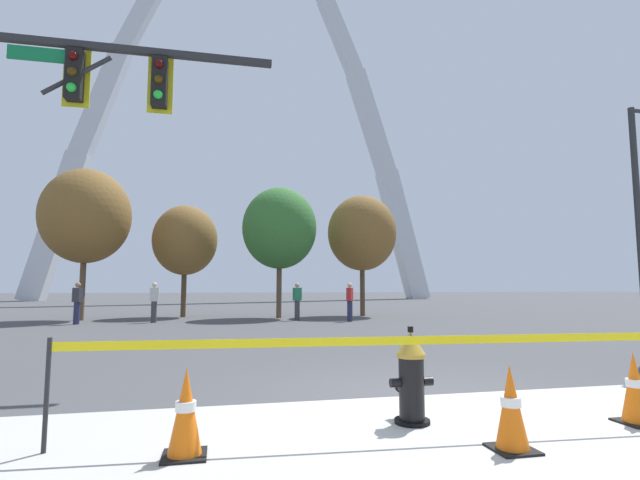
{
  "coord_description": "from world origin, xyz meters",
  "views": [
    {
      "loc": [
        -2.43,
        -5.65,
        1.4
      ],
      "look_at": [
        -0.14,
        5.0,
        2.5
      ],
      "focal_mm": 26.29,
      "sensor_mm": 36.0,
      "label": 1
    }
  ],
  "objects_px": {
    "pedestrian_walking_left": "(77,303)",
    "pedestrian_standing_center": "(350,301)",
    "traffic_cone_curb_edge": "(186,413)",
    "pedestrian_near_trees": "(297,301)",
    "traffic_cone_by_hydrant": "(635,389)",
    "fire_hydrant": "(411,377)",
    "traffic_signal_gantry": "(55,129)",
    "pedestrian_walking_right": "(154,302)",
    "monument_arch": "(244,122)",
    "traffic_cone_mid_sidewalk": "(511,408)"
  },
  "relations": [
    {
      "from": "pedestrian_walking_left",
      "to": "pedestrian_standing_center",
      "type": "bearing_deg",
      "value": -4.03
    },
    {
      "from": "traffic_cone_curb_edge",
      "to": "pedestrian_near_trees",
      "type": "height_order",
      "value": "pedestrian_near_trees"
    },
    {
      "from": "traffic_cone_by_hydrant",
      "to": "pedestrian_near_trees",
      "type": "height_order",
      "value": "pedestrian_near_trees"
    },
    {
      "from": "traffic_cone_curb_edge",
      "to": "fire_hydrant",
      "type": "bearing_deg",
      "value": 12.81
    },
    {
      "from": "traffic_signal_gantry",
      "to": "pedestrian_walking_right",
      "type": "relative_size",
      "value": 3.77
    },
    {
      "from": "traffic_signal_gantry",
      "to": "monument_arch",
      "type": "xyz_separation_m",
      "value": [
        5.21,
        45.21,
        16.58
      ]
    },
    {
      "from": "traffic_cone_by_hydrant",
      "to": "pedestrian_near_trees",
      "type": "relative_size",
      "value": 0.46
    },
    {
      "from": "traffic_cone_by_hydrant",
      "to": "pedestrian_standing_center",
      "type": "bearing_deg",
      "value": 85.84
    },
    {
      "from": "monument_arch",
      "to": "pedestrian_near_trees",
      "type": "xyz_separation_m",
      "value": [
        0.84,
        -33.86,
        -19.83
      ]
    },
    {
      "from": "traffic_cone_by_hydrant",
      "to": "traffic_signal_gantry",
      "type": "height_order",
      "value": "traffic_signal_gantry"
    },
    {
      "from": "pedestrian_walking_left",
      "to": "fire_hydrant",
      "type": "bearing_deg",
      "value": -63.97
    },
    {
      "from": "pedestrian_standing_center",
      "to": "pedestrian_near_trees",
      "type": "distance_m",
      "value": 2.29
    },
    {
      "from": "traffic_cone_mid_sidewalk",
      "to": "pedestrian_walking_left",
      "type": "height_order",
      "value": "pedestrian_walking_left"
    },
    {
      "from": "traffic_signal_gantry",
      "to": "pedestrian_walking_right",
      "type": "xyz_separation_m",
      "value": [
        0.26,
        11.3,
        -3.25
      ]
    },
    {
      "from": "fire_hydrant",
      "to": "traffic_cone_mid_sidewalk",
      "type": "bearing_deg",
      "value": -61.09
    },
    {
      "from": "pedestrian_walking_left",
      "to": "traffic_cone_curb_edge",
      "type": "bearing_deg",
      "value": -71.87
    },
    {
      "from": "pedestrian_walking_left",
      "to": "pedestrian_walking_right",
      "type": "relative_size",
      "value": 1.0
    },
    {
      "from": "traffic_cone_curb_edge",
      "to": "traffic_cone_by_hydrant",
      "type": "bearing_deg",
      "value": 0.04
    },
    {
      "from": "monument_arch",
      "to": "pedestrian_walking_left",
      "type": "height_order",
      "value": "monument_arch"
    },
    {
      "from": "traffic_cone_by_hydrant",
      "to": "monument_arch",
      "type": "xyz_separation_m",
      "value": [
        -1.79,
        49.52,
        20.29
      ]
    },
    {
      "from": "traffic_signal_gantry",
      "to": "traffic_cone_curb_edge",
      "type": "bearing_deg",
      "value": -59.61
    },
    {
      "from": "fire_hydrant",
      "to": "pedestrian_standing_center",
      "type": "distance_m",
      "value": 14.45
    },
    {
      "from": "pedestrian_near_trees",
      "to": "pedestrian_walking_right",
      "type": "bearing_deg",
      "value": -179.56
    },
    {
      "from": "pedestrian_near_trees",
      "to": "fire_hydrant",
      "type": "bearing_deg",
      "value": -94.9
    },
    {
      "from": "traffic_cone_by_hydrant",
      "to": "pedestrian_walking_left",
      "type": "xyz_separation_m",
      "value": [
        -9.48,
        15.3,
        0.46
      ]
    },
    {
      "from": "fire_hydrant",
      "to": "pedestrian_walking_right",
      "type": "height_order",
      "value": "pedestrian_walking_right"
    },
    {
      "from": "traffic_signal_gantry",
      "to": "monument_arch",
      "type": "bearing_deg",
      "value": 83.43
    },
    {
      "from": "traffic_cone_by_hydrant",
      "to": "traffic_cone_curb_edge",
      "type": "distance_m",
      "value": 4.47
    },
    {
      "from": "pedestrian_standing_center",
      "to": "traffic_cone_mid_sidewalk",
      "type": "bearing_deg",
      "value": -100.55
    },
    {
      "from": "pedestrian_walking_left",
      "to": "pedestrian_standing_center",
      "type": "distance_m",
      "value": 10.57
    },
    {
      "from": "traffic_signal_gantry",
      "to": "pedestrian_near_trees",
      "type": "relative_size",
      "value": 3.77
    },
    {
      "from": "traffic_cone_by_hydrant",
      "to": "traffic_signal_gantry",
      "type": "relative_size",
      "value": 0.12
    },
    {
      "from": "pedestrian_standing_center",
      "to": "fire_hydrant",
      "type": "bearing_deg",
      "value": -103.26
    },
    {
      "from": "traffic_cone_mid_sidewalk",
      "to": "pedestrian_standing_center",
      "type": "distance_m",
      "value": 15.26
    },
    {
      "from": "fire_hydrant",
      "to": "traffic_cone_mid_sidewalk",
      "type": "distance_m",
      "value": 1.08
    },
    {
      "from": "monument_arch",
      "to": "traffic_cone_by_hydrant",
      "type": "bearing_deg",
      "value": -87.92
    },
    {
      "from": "pedestrian_walking_left",
      "to": "traffic_cone_mid_sidewalk",
      "type": "bearing_deg",
      "value": -63.79
    },
    {
      "from": "traffic_cone_curb_edge",
      "to": "pedestrian_near_trees",
      "type": "xyz_separation_m",
      "value": [
        3.52,
        15.66,
        0.46
      ]
    },
    {
      "from": "traffic_cone_mid_sidewalk",
      "to": "pedestrian_standing_center",
      "type": "xyz_separation_m",
      "value": [
        2.79,
        15.0,
        0.46
      ]
    },
    {
      "from": "traffic_signal_gantry",
      "to": "pedestrian_standing_center",
      "type": "relative_size",
      "value": 3.77
    },
    {
      "from": "traffic_cone_by_hydrant",
      "to": "pedestrian_standing_center",
      "type": "distance_m",
      "value": 14.61
    },
    {
      "from": "traffic_signal_gantry",
      "to": "monument_arch",
      "type": "height_order",
      "value": "monument_arch"
    },
    {
      "from": "fire_hydrant",
      "to": "pedestrian_walking_left",
      "type": "relative_size",
      "value": 0.62
    },
    {
      "from": "traffic_cone_by_hydrant",
      "to": "traffic_cone_curb_edge",
      "type": "height_order",
      "value": "same"
    },
    {
      "from": "traffic_signal_gantry",
      "to": "pedestrian_standing_center",
      "type": "xyz_separation_m",
      "value": [
        8.06,
        10.25,
        -3.25
      ]
    },
    {
      "from": "traffic_cone_by_hydrant",
      "to": "pedestrian_walking_right",
      "type": "bearing_deg",
      "value": 113.34
    },
    {
      "from": "fire_hydrant",
      "to": "pedestrian_walking_left",
      "type": "xyz_separation_m",
      "value": [
        -7.23,
        14.8,
        0.35
      ]
    },
    {
      "from": "traffic_cone_curb_edge",
      "to": "pedestrian_walking_left",
      "type": "relative_size",
      "value": 0.46
    },
    {
      "from": "traffic_signal_gantry",
      "to": "pedestrian_walking_left",
      "type": "relative_size",
      "value": 3.77
    },
    {
      "from": "traffic_cone_mid_sidewalk",
      "to": "pedestrian_walking_left",
      "type": "relative_size",
      "value": 0.46
    }
  ]
}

